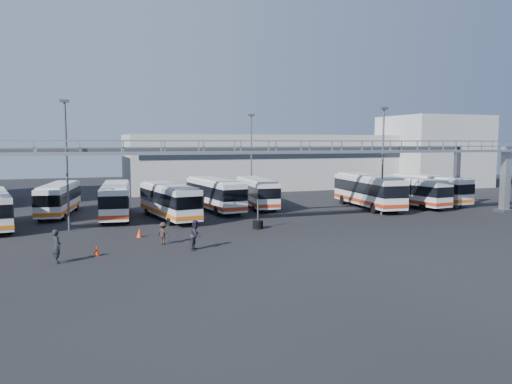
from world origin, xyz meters
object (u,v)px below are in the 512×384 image
object	(u,v)px
light_pole_mid	(383,155)
bus_7	(368,190)
bus_5	(257,192)
tire_stack	(258,224)
bus_4	(215,193)
bus_9	(429,188)
bus_8	(408,191)
bus_2	(116,199)
bus_3	(169,200)
light_pole_back	(251,153)
pedestrian_b	(196,235)
bus_1	(59,198)
light_pole_left	(67,158)
pedestrian_c	(163,233)
cone_left	(97,251)
pedestrian_a	(57,246)
cone_right	(139,233)

from	to	relation	value
light_pole_mid	bus_7	distance (m)	6.26
bus_5	tire_stack	size ratio (longest dim) A/B	4.33
bus_4	bus_9	size ratio (longest dim) A/B	1.03
bus_8	light_pole_mid	bearing A→B (deg)	-151.14
bus_2	bus_3	size ratio (longest dim) A/B	1.00
light_pole_back	pedestrian_b	world-z (taller)	light_pole_back
light_pole_back	bus_1	xyz separation A→B (m)	(-21.03, -5.05, -4.05)
pedestrian_b	bus_1	bearing A→B (deg)	54.99
bus_2	bus_9	size ratio (longest dim) A/B	1.00
light_pole_left	pedestrian_c	size ratio (longest dim) A/B	6.70
tire_stack	bus_7	bearing A→B (deg)	27.63
pedestrian_c	tire_stack	xyz separation A→B (m)	(8.15, 3.65, -0.36)
bus_5	bus_9	bearing A→B (deg)	-3.83
bus_3	pedestrian_b	bearing A→B (deg)	-101.38
bus_2	cone_left	world-z (taller)	bus_2
light_pole_back	pedestrian_a	world-z (taller)	light_pole_back
bus_5	bus_1	bearing A→B (deg)	-176.71
cone_left	pedestrian_c	bearing A→B (deg)	26.32
light_pole_left	cone_left	xyz separation A→B (m)	(1.75, -10.00, -5.42)
pedestrian_b	light_pole_left	bearing A→B (deg)	67.69
pedestrian_c	pedestrian_a	bearing A→B (deg)	75.07
bus_1	cone_right	size ratio (longest dim) A/B	15.43
pedestrian_b	cone_left	bearing A→B (deg)	118.01
bus_1	pedestrian_a	world-z (taller)	bus_1
bus_3	tire_stack	world-z (taller)	bus_3
pedestrian_a	bus_2	bearing A→B (deg)	-27.48
bus_8	cone_left	xyz separation A→B (m)	(-32.70, -13.64, -1.40)
bus_5	bus_7	xyz separation A→B (m)	(10.86, -4.49, 0.24)
bus_3	cone_right	size ratio (longest dim) A/B	16.15
pedestrian_a	tire_stack	distance (m)	16.33
bus_7	tire_stack	size ratio (longest dim) A/B	4.93
light_pole_left	pedestrian_c	distance (m)	11.12
bus_4	bus_3	bearing A→B (deg)	-149.76
bus_9	bus_8	bearing A→B (deg)	-165.70
light_pole_left	bus_2	bearing A→B (deg)	54.28
light_pole_left	bus_4	world-z (taller)	light_pole_left
bus_1	pedestrian_c	bearing A→B (deg)	-57.21
bus_1	tire_stack	distance (m)	20.23
bus_9	pedestrian_b	distance (m)	34.10
pedestrian_a	pedestrian_c	size ratio (longest dim) A/B	1.30
bus_9	light_pole_mid	bearing A→B (deg)	-155.55
pedestrian_c	tire_stack	world-z (taller)	tire_stack
bus_4	pedestrian_b	bearing A→B (deg)	-114.96
bus_9	pedestrian_a	xyz separation A→B (m)	(-38.79, -16.21, -0.77)
bus_1	bus_5	bearing A→B (deg)	7.53
light_pole_left	cone_left	distance (m)	11.50
bus_4	bus_8	size ratio (longest dim) A/B	1.05
bus_2	pedestrian_c	size ratio (longest dim) A/B	7.01
bus_5	cone_right	distance (m)	18.90
light_pole_mid	pedestrian_c	distance (m)	23.40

